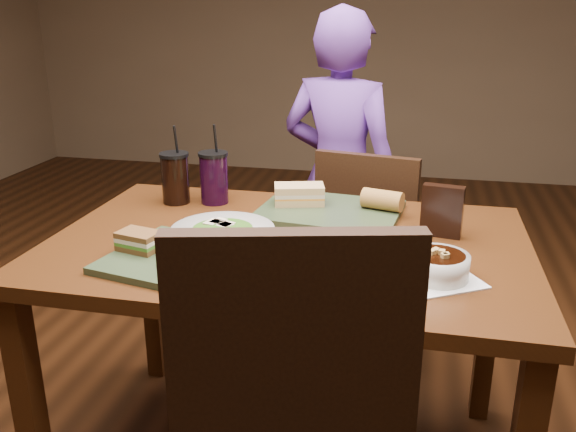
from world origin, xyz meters
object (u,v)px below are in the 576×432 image
object	(u,v)px
chip_bag	(442,211)
sandwich_near	(139,241)
dining_table	(288,270)
tray_near	(194,261)
chair_far	(365,247)
cup_berry	(214,177)
baguette_near	(245,268)
soup_bowl	(437,265)
baguette_far	(382,200)
diner	(339,179)
salad_bowl	(223,240)
cup_cola	(175,178)
sandwich_far	(299,194)
tray_far	(330,211)

from	to	relation	value
chip_bag	sandwich_near	bearing A→B (deg)	-147.39
dining_table	tray_near	xyz separation A→B (m)	(-0.19, -0.21, 0.10)
chair_far	cup_berry	size ratio (longest dim) A/B	3.36
chair_far	baguette_near	size ratio (longest dim) A/B	6.92
soup_bowl	baguette_far	size ratio (longest dim) A/B	2.00
baguette_far	soup_bowl	bearing A→B (deg)	-69.93
cup_berry	diner	bearing A→B (deg)	61.69
chair_far	baguette_near	bearing A→B (deg)	-101.27
salad_bowl	cup_cola	size ratio (longest dim) A/B	1.01
sandwich_near	cup_berry	xyz separation A→B (m)	(0.04, 0.47, 0.04)
cup_berry	chip_bag	world-z (taller)	cup_berry
cup_berry	dining_table	bearing A→B (deg)	-42.33
chair_far	sandwich_far	size ratio (longest dim) A/B	5.11
salad_bowl	tray_near	bearing A→B (deg)	-159.17
soup_bowl	chip_bag	size ratio (longest dim) A/B	1.69
cup_berry	sandwich_far	bearing A→B (deg)	-1.85
dining_table	chair_far	size ratio (longest dim) A/B	1.50
chair_far	salad_bowl	size ratio (longest dim) A/B	3.37
dining_table	cup_cola	world-z (taller)	cup_cola
sandwich_near	cup_cola	xyz separation A→B (m)	(-0.08, 0.44, 0.04)
cup_cola	chip_bag	world-z (taller)	cup_cola
salad_bowl	sandwich_near	world-z (taller)	salad_bowl
sandwich_near	cup_cola	size ratio (longest dim) A/B	0.46
diner	sandwich_near	bearing A→B (deg)	85.43
tray_near	cup_cola	bearing A→B (deg)	116.90
tray_far	chip_bag	world-z (taller)	chip_bag
diner	salad_bowl	bearing A→B (deg)	96.54
dining_table	tray_near	bearing A→B (deg)	-132.26
diner	sandwich_far	world-z (taller)	diner
dining_table	salad_bowl	bearing A→B (deg)	-123.80
sandwich_near	chip_bag	xyz separation A→B (m)	(0.75, 0.31, 0.03)
chair_far	baguette_far	distance (m)	0.51
dining_table	cup_berry	world-z (taller)	cup_berry
sandwich_near	baguette_far	world-z (taller)	baguette_far
salad_bowl	cup_cola	world-z (taller)	cup_cola
cup_cola	cup_berry	bearing A→B (deg)	12.17
dining_table	tray_far	xyz separation A→B (m)	(0.08, 0.24, 0.10)
dining_table	diner	size ratio (longest dim) A/B	0.95
dining_table	cup_cola	xyz separation A→B (m)	(-0.43, 0.25, 0.17)
tray_near	cup_berry	distance (m)	0.51
sandwich_far	cup_berry	size ratio (longest dim) A/B	0.66
chair_far	cup_cola	bearing A→B (deg)	-145.40
tray_far	soup_bowl	size ratio (longest dim) A/B	1.71
tray_far	sandwich_far	bearing A→B (deg)	163.99
sandwich_near	sandwich_far	size ratio (longest dim) A/B	0.69
diner	baguette_near	size ratio (longest dim) A/B	10.88
soup_bowl	cup_cola	bearing A→B (deg)	152.99
dining_table	tray_near	size ratio (longest dim) A/B	3.10
diner	baguette_far	distance (m)	0.66
dining_table	tray_near	world-z (taller)	tray_near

